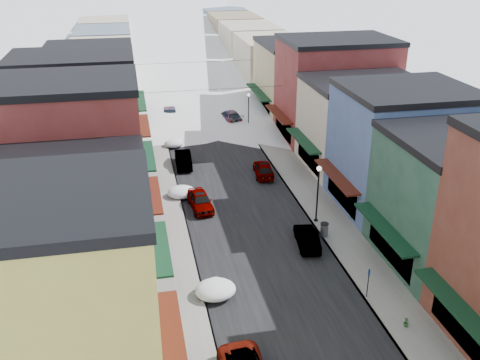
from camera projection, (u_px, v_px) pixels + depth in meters
name	position (u px, v px, depth m)	size (l,w,h in m)	color
road	(191.00, 97.00, 79.30)	(10.00, 160.00, 0.01)	black
sidewalk_left	(146.00, 99.00, 78.05)	(3.20, 160.00, 0.15)	gray
sidewalk_right	(234.00, 94.00, 80.49)	(3.20, 160.00, 0.15)	gray
curb_left	(157.00, 99.00, 78.34)	(0.10, 160.00, 0.15)	slate
curb_right	(224.00, 95.00, 80.21)	(0.10, 160.00, 0.15)	slate
bldg_l_yellow	(46.00, 307.00, 24.42)	(11.30, 8.70, 11.50)	#DBCB51
bldg_l_cream	(66.00, 235.00, 32.43)	(11.30, 8.20, 9.50)	beige
bldg_l_brick_near	(66.00, 164.00, 38.88)	(12.30, 8.20, 12.50)	maroon
bldg_l_grayblue	(83.00, 146.00, 47.29)	(11.30, 9.20, 9.00)	slate
bldg_l_brick_far	(77.00, 108.00, 54.75)	(13.30, 9.20, 11.00)	brown
bldg_l_tan	(92.00, 88.00, 64.09)	(11.30, 11.20, 10.00)	tan
bldg_r_green	(462.00, 200.00, 36.86)	(11.30, 9.20, 9.50)	#224738
bldg_r_blue	(401.00, 148.00, 44.71)	(11.30, 9.20, 10.50)	#405B91
bldg_r_cream	(362.00, 124.00, 53.16)	(12.30, 9.20, 9.00)	beige
bldg_r_brick_far	(335.00, 89.00, 60.80)	(13.30, 9.20, 11.50)	maroon
bldg_r_tan	(300.00, 78.00, 69.97)	(11.30, 11.20, 9.50)	tan
distant_blocks	(175.00, 44.00, 98.25)	(34.00, 55.00, 8.00)	gray
overhead_cables	(201.00, 74.00, 65.60)	(16.40, 15.04, 0.04)	black
car_silver_sedan	(200.00, 201.00, 45.86)	(1.76, 4.36, 1.49)	gray
car_dark_hatch	(183.00, 160.00, 54.54)	(1.56, 4.47, 1.47)	black
car_silver_wagon	(170.00, 115.00, 68.45)	(2.29, 5.64, 1.64)	#989CA0
car_green_sedan	(307.00, 238.00, 40.22)	(1.45, 4.15, 1.37)	black
car_gray_suv	(263.00, 169.00, 52.33)	(1.74, 4.33, 1.48)	#A1A3AA
car_black_sedan	(230.00, 116.00, 68.14)	(2.15, 5.30, 1.54)	black
car_lane_silver	(184.00, 110.00, 70.51)	(1.86, 4.62, 1.57)	#94979B
car_lane_white	(199.00, 87.00, 82.26)	(2.22, 4.81, 1.34)	white
parking_sign	(368.00, 281.00, 33.90)	(0.06, 0.29, 2.10)	black
trash_can	(324.00, 229.00, 41.34)	(0.64, 0.64, 1.09)	slate
streetlamp_near	(318.00, 187.00, 42.57)	(0.40, 0.40, 4.84)	black
streetlamp_far	(249.00, 106.00, 64.74)	(0.36, 0.36, 4.31)	black
planter_far	(406.00, 322.00, 31.64)	(0.31, 0.31, 0.56)	#2F5928
snow_pile_near	(215.00, 289.00, 34.51)	(2.66, 2.84, 1.13)	white
snow_pile_mid	(182.00, 192.00, 48.06)	(2.50, 2.74, 1.06)	white
snow_pile_far	(174.00, 143.00, 59.89)	(2.17, 2.53, 0.92)	white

